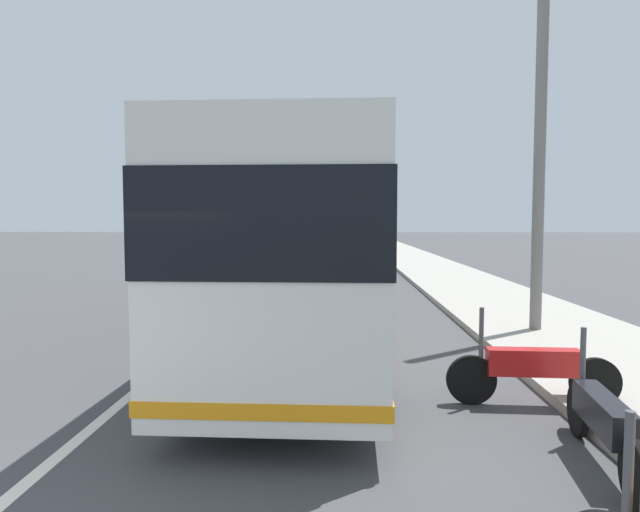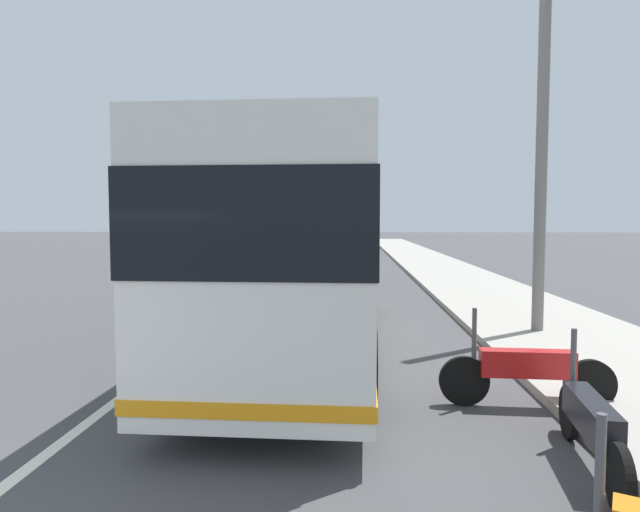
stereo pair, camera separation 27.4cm
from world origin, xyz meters
name	(u,v)px [view 2 (the right image)]	position (x,y,z in m)	size (l,w,h in m)	color
sidewalk_curb	(542,323)	(10.00, -7.39, 0.07)	(110.00, 3.60, 0.14)	#9E998E
lane_divider_line	(219,323)	(10.00, 0.00, 0.00)	(110.00, 0.16, 0.01)	silver
coach_bus	(306,243)	(7.90, -2.24, 1.96)	(10.88, 2.77, 3.47)	silver
motorcycle_mid_row	(590,423)	(2.80, -5.39, 0.45)	(2.14, 0.39, 1.24)	black
motorcycle_by_tree	(526,371)	(4.54, -5.32, 0.48)	(0.29, 2.19, 1.27)	black
car_behind_bus	(344,259)	(21.17, -2.75, 0.71)	(4.02, 1.89, 1.53)	gray
car_oncoming	(283,241)	(43.84, 2.77, 0.66)	(4.07, 1.91, 1.35)	#2D7238
car_side_street	(341,245)	(35.63, -2.32, 0.70)	(4.31, 2.07, 1.49)	red
utility_pole	(542,145)	(8.89, -6.91, 3.91)	(0.23, 0.23, 7.82)	slate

